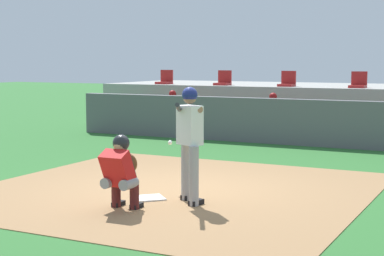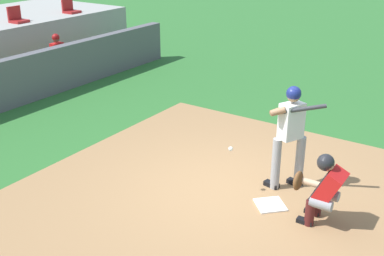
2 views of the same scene
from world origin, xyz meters
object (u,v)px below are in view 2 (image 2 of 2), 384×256
Objects in this scene: dugout_player_2 at (61,56)px; stadium_seat_5 at (70,9)px; stadium_seat_4 at (17,18)px; batter_at_plate at (290,132)px; catcher_crouched at (322,187)px; home_plate at (270,205)px.

dugout_player_2 is 3.24m from stadium_seat_5.
stadium_seat_5 is at bearing 0.00° from stadium_seat_4.
catcher_crouched is (-0.70, -0.84, -0.43)m from batter_at_plate.
home_plate is 0.34× the size of dugout_player_2.
dugout_player_2 is 2.71× the size of stadium_seat_5.
dugout_player_2 is at bearing 71.08° from catcher_crouched.
stadium_seat_4 is (0.20, 2.03, 0.86)m from dugout_player_2.
batter_at_plate is at bearing -104.17° from stadium_seat_4.
dugout_player_2 reaches higher than catcher_crouched.
dugout_player_2 is at bearing 69.46° from home_plate.
batter_at_plate is 3.76× the size of stadium_seat_4.
batter_at_plate is at bearing 3.68° from home_plate.
stadium_seat_4 is 1.00× the size of stadium_seat_5.
stadium_seat_5 is at bearing 40.71° from dugout_player_2.
home_plate is 8.72m from dugout_player_2.
catcher_crouched is 11.48m from stadium_seat_4.
home_plate is 11.63m from stadium_seat_5.
batter_at_plate reaches higher than dugout_player_2.
home_plate is 1.23m from batter_at_plate.
dugout_player_2 is 2.22m from stadium_seat_4.
stadium_seat_5 is at bearing 61.98° from home_plate.
home_plate is 0.92× the size of stadium_seat_5.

